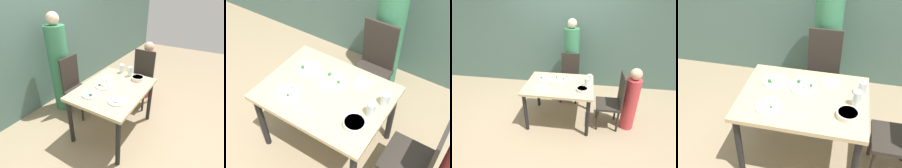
% 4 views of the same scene
% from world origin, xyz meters
% --- Properties ---
extents(ground_plane, '(10.00, 10.00, 0.00)m').
position_xyz_m(ground_plane, '(0.00, 0.00, 0.00)').
color(ground_plane, '#998466').
extents(wall_back, '(10.00, 0.06, 2.70)m').
position_xyz_m(wall_back, '(0.00, 1.47, 1.35)').
color(wall_back, '#4C6B60').
rests_on(wall_back, ground_plane).
extents(dining_table, '(1.14, 0.86, 0.74)m').
position_xyz_m(dining_table, '(0.00, 0.00, 0.64)').
color(dining_table, tan).
rests_on(dining_table, ground_plane).
extents(chair_adult_spot, '(0.40, 0.40, 1.00)m').
position_xyz_m(chair_adult_spot, '(0.08, 0.78, 0.52)').
color(chair_adult_spot, '#2D2823').
rests_on(chair_adult_spot, ground_plane).
extents(chair_child_spot, '(0.40, 0.40, 1.00)m').
position_xyz_m(chair_child_spot, '(0.92, -0.04, 0.52)').
color(chair_child_spot, '#2D2823').
rests_on(chair_child_spot, ground_plane).
extents(person_adult, '(0.32, 0.32, 1.65)m').
position_xyz_m(person_adult, '(0.08, 1.10, 0.77)').
color(person_adult, '#387F56').
rests_on(person_adult, ground_plane).
extents(person_child, '(0.23, 0.23, 1.11)m').
position_xyz_m(person_child, '(1.19, -0.04, 0.52)').
color(person_child, '#C63D42').
rests_on(person_child, ground_plane).
extents(bowl_curry, '(0.18, 0.18, 0.05)m').
position_xyz_m(bowl_curry, '(0.39, -0.18, 0.77)').
color(bowl_curry, silver).
rests_on(bowl_curry, dining_table).
extents(plate_rice_adult, '(0.23, 0.23, 0.05)m').
position_xyz_m(plate_rice_adult, '(-0.31, 0.15, 0.75)').
color(plate_rice_adult, white).
rests_on(plate_rice_adult, dining_table).
extents(plate_rice_child, '(0.23, 0.23, 0.05)m').
position_xyz_m(plate_rice_child, '(-0.27, -0.21, 0.75)').
color(plate_rice_child, white).
rests_on(plate_rice_child, dining_table).
extents(plate_noodles, '(0.25, 0.25, 0.05)m').
position_xyz_m(plate_noodles, '(-0.03, 0.13, 0.75)').
color(plate_noodles, white).
rests_on(plate_noodles, dining_table).
extents(glass_water_tall, '(0.07, 0.07, 0.14)m').
position_xyz_m(glass_water_tall, '(0.50, 0.14, 0.81)').
color(glass_water_tall, silver).
rests_on(glass_water_tall, dining_table).
extents(glass_water_short, '(0.07, 0.07, 0.15)m').
position_xyz_m(glass_water_short, '(0.45, -0.02, 0.81)').
color(glass_water_short, silver).
rests_on(glass_water_short, dining_table).
extents(napkin_folded, '(0.14, 0.14, 0.01)m').
position_xyz_m(napkin_folded, '(0.22, 0.26, 0.74)').
color(napkin_folded, white).
rests_on(napkin_folded, dining_table).
extents(fork_steel, '(0.18, 0.04, 0.01)m').
position_xyz_m(fork_steel, '(-0.01, -0.28, 0.74)').
color(fork_steel, silver).
rests_on(fork_steel, dining_table).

